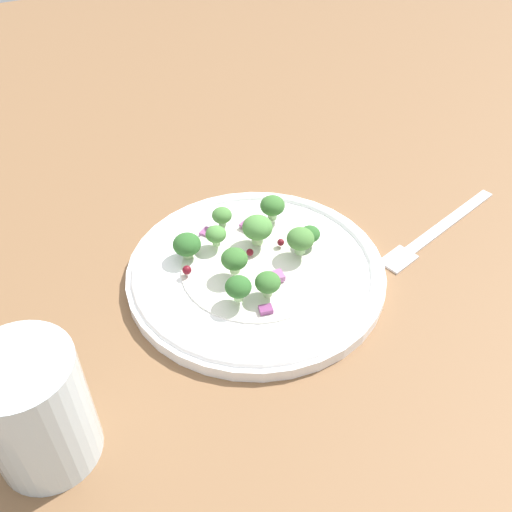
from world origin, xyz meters
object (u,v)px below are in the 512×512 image
Objects in this scene: broccoli_floret_2 at (310,234)px; water_glass at (35,410)px; plate at (256,270)px; broccoli_floret_1 at (222,216)px; fork at (435,231)px; broccoli_floret_0 at (238,287)px.

water_glass is (-10.62, 27.36, 2.26)cm from broccoli_floret_2.
plate is 12.19× the size of broccoli_floret_2.
water_glass is at bearing 129.45° from broccoli_floret_1.
broccoli_floret_2 is at bearing -84.77° from plate.
plate is 11.85× the size of broccoli_floret_1.
fork is (-2.64, -13.78, -2.50)cm from broccoli_floret_2.
broccoli_floret_0 is at bearing 136.88° from plate.
broccoli_floret_2 is at bearing 79.15° from fork.
broccoli_floret_1 is (6.96, 0.56, 1.91)cm from plate.
plate is 23.87cm from water_glass.
broccoli_floret_1 is 1.03× the size of broccoli_floret_2.
plate is 2.47× the size of water_glass.
plate is 7.24cm from broccoli_floret_1.
broccoli_floret_2 is 14.25cm from fork.
plate is 5.59cm from broccoli_floret_0.
broccoli_floret_0 is at bearing 93.88° from fork.
plate reaches higher than fork.
broccoli_floret_0 is 11.01cm from broccoli_floret_1.
broccoli_floret_1 is at bearing 4.62° from plate.
broccoli_floret_0 is (-3.66, 3.43, 2.47)cm from plate.
broccoli_floret_1 reaches higher than plate.
broccoli_floret_0 reaches higher than broccoli_floret_2.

